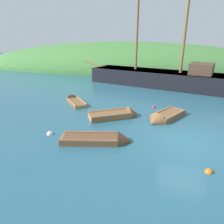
% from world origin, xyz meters
% --- Properties ---
extents(ground_plane, '(120.00, 120.00, 0.00)m').
position_xyz_m(ground_plane, '(0.00, 0.00, 0.00)').
color(ground_plane, '#285B70').
extents(shore_hill, '(55.74, 20.46, 9.30)m').
position_xyz_m(shore_hill, '(-7.12, 28.54, 0.00)').
color(shore_hill, '#477F3D').
rests_on(shore_hill, ground).
extents(sailing_ship, '(18.27, 8.84, 11.56)m').
position_xyz_m(sailing_ship, '(-0.98, 13.70, 0.62)').
color(sailing_ship, black).
rests_on(sailing_ship, ground).
extents(rowboat_near_dock, '(2.94, 3.53, 1.15)m').
position_xyz_m(rowboat_near_dock, '(-1.00, 3.17, 0.10)').
color(rowboat_near_dock, brown).
rests_on(rowboat_near_dock, ground).
extents(rowboat_outer_right, '(3.64, 2.68, 1.13)m').
position_xyz_m(rowboat_outer_right, '(-4.19, 3.00, 0.13)').
color(rowboat_outer_right, brown).
rests_on(rowboat_outer_right, ground).
extents(rowboat_outer_left, '(3.89, 1.62, 1.03)m').
position_xyz_m(rowboat_outer_left, '(-4.46, -0.77, 0.10)').
color(rowboat_outer_left, brown).
rests_on(rowboat_outer_left, ground).
extents(rowboat_portside, '(2.69, 3.04, 0.93)m').
position_xyz_m(rowboat_portside, '(-8.37, 5.69, 0.08)').
color(rowboat_portside, brown).
rests_on(rowboat_portside, ground).
extents(buoy_orange, '(0.32, 0.32, 0.32)m').
position_xyz_m(buoy_orange, '(0.56, -2.50, 0.00)').
color(buoy_orange, orange).
rests_on(buoy_orange, ground).
extents(buoy_white, '(0.37, 0.37, 0.37)m').
position_xyz_m(buoy_white, '(-7.61, -0.41, 0.00)').
color(buoy_white, white).
rests_on(buoy_white, ground).
extents(buoy_red, '(0.29, 0.29, 0.29)m').
position_xyz_m(buoy_red, '(-1.65, 5.56, 0.00)').
color(buoy_red, red).
rests_on(buoy_red, ground).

